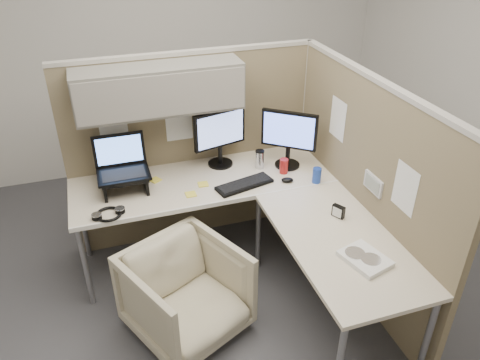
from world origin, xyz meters
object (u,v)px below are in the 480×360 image
object	(u,v)px
desk	(249,207)
keyboard	(244,185)
office_chair	(186,290)
monitor_left	(220,134)

from	to	relation	value
desk	keyboard	size ratio (longest dim) A/B	4.55
desk	keyboard	world-z (taller)	keyboard
office_chair	monitor_left	distance (m)	1.25
desk	keyboard	distance (m)	0.23
office_chair	keyboard	world-z (taller)	keyboard
desk	monitor_left	bearing A→B (deg)	93.30
office_chair	keyboard	size ratio (longest dim) A/B	1.60
office_chair	keyboard	xyz separation A→B (m)	(0.59, 0.55, 0.39)
keyboard	monitor_left	bearing A→B (deg)	87.99
monitor_left	keyboard	distance (m)	0.47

